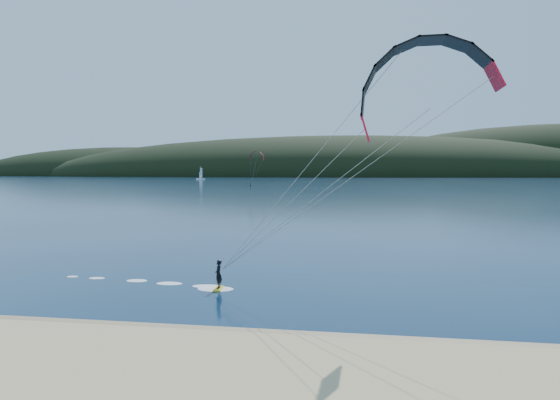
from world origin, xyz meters
name	(u,v)px	position (x,y,z in m)	size (l,w,h in m)	color
ground	(98,379)	(0.00, 0.00, 0.00)	(1800.00, 1800.00, 0.00)	#061B32
wet_sand	(157,334)	(0.00, 4.50, 0.05)	(220.00, 2.50, 0.10)	#876B4F
headland	(370,176)	(0.63, 745.28, 0.00)	(1200.00, 310.00, 140.00)	black
kitesurfer_near	(411,120)	(9.79, 9.61, 8.59)	(24.65, 6.25, 13.39)	yellow
kitesurfer_far	(257,159)	(-38.14, 194.10, 11.31)	(6.80, 5.26, 13.25)	yellow
sailboat	(201,179)	(-129.23, 397.98, 0.81)	(7.85, 5.29, 10.98)	white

